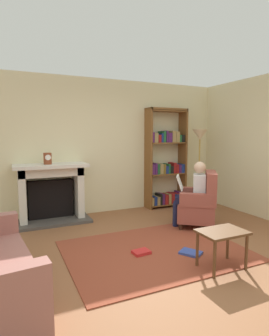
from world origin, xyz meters
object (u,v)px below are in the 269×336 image
at_px(armchair_reading, 200,203).
at_px(side_table, 222,237).
at_px(fireplace, 51,191).
at_px(floor_lamp, 200,142).
at_px(mantel_clock, 48,159).
at_px(seated_reader, 193,191).
at_px(bookshelf, 166,162).

bearing_deg(armchair_reading, side_table, 8.46).
height_order(fireplace, floor_lamp, floor_lamp).
xyz_separation_m(fireplace, mantel_clock, (-0.05, -0.10, 0.60)).
bearing_deg(seated_reader, floor_lamp, 174.50).
bearing_deg(side_table, bookshelf, 72.15).
xyz_separation_m(fireplace, floor_lamp, (2.99, -0.45, 0.87)).
bearing_deg(floor_lamp, bookshelf, 137.39).
relative_size(side_table, floor_lamp, 0.33).
xyz_separation_m(fireplace, seated_reader, (2.18, -1.35, 0.05)).
distance_m(fireplace, floor_lamp, 3.15).
bearing_deg(bookshelf, armchair_reading, -97.32).
relative_size(bookshelf, armchair_reading, 2.22).
bearing_deg(mantel_clock, armchair_reading, -29.45).
relative_size(bookshelf, seated_reader, 1.89).
distance_m(fireplace, bookshelf, 2.50).
distance_m(fireplace, seated_reader, 2.57).
bearing_deg(fireplace, seated_reader, -31.66).
height_order(seated_reader, floor_lamp, floor_lamp).
height_order(mantel_clock, floor_lamp, floor_lamp).
bearing_deg(fireplace, mantel_clock, -118.83).
bearing_deg(bookshelf, seated_reader, -101.49).
bearing_deg(fireplace, armchair_reading, -31.87).
xyz_separation_m(mantel_clock, floor_lamp, (3.04, -0.35, 0.27)).
distance_m(bookshelf, side_table, 3.01).
xyz_separation_m(side_table, floor_lamp, (1.43, 2.32, 1.05)).
distance_m(bookshelf, seated_reader, 1.46).
bearing_deg(floor_lamp, side_table, -121.65).
relative_size(seated_reader, side_table, 2.04).
xyz_separation_m(mantel_clock, side_table, (1.62, -2.66, -0.78)).
relative_size(fireplace, floor_lamp, 0.78).
relative_size(fireplace, mantel_clock, 6.48).
height_order(fireplace, bookshelf, bookshelf).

